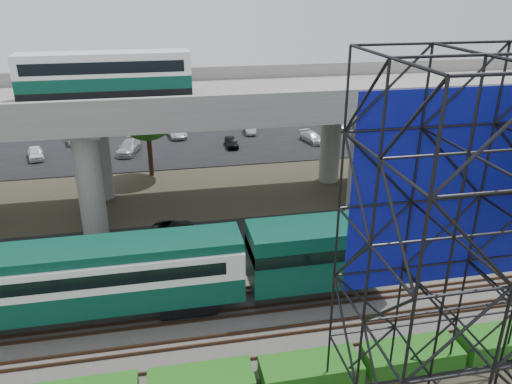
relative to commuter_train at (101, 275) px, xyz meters
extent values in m
plane|color=#474233|center=(8.53, -2.00, -2.88)|extent=(140.00, 140.00, 0.00)
cube|color=slate|center=(8.53, 0.00, -2.78)|extent=(90.00, 12.00, 0.20)
cube|color=black|center=(8.53, 8.50, -2.84)|extent=(90.00, 5.00, 0.08)
cube|color=black|center=(8.53, 32.00, -2.84)|extent=(90.00, 18.00, 0.08)
cube|color=#455771|center=(8.53, 54.00, -2.87)|extent=(140.00, 40.00, 0.03)
cube|color=#472D1E|center=(8.53, -4.72, -2.60)|extent=(90.00, 0.08, 0.16)
cube|color=#472D1E|center=(8.53, -3.28, -2.60)|extent=(90.00, 0.08, 0.16)
cube|color=#472D1E|center=(8.53, -2.72, -2.60)|extent=(90.00, 0.08, 0.16)
cube|color=#472D1E|center=(8.53, -1.28, -2.60)|extent=(90.00, 0.08, 0.16)
cube|color=#472D1E|center=(8.53, -0.72, -2.60)|extent=(90.00, 0.08, 0.16)
cube|color=#472D1E|center=(8.53, 0.72, -2.60)|extent=(90.00, 0.08, 0.16)
cube|color=#472D1E|center=(8.53, 1.28, -2.60)|extent=(90.00, 0.08, 0.16)
cube|color=#472D1E|center=(8.53, 2.72, -2.60)|extent=(90.00, 0.08, 0.16)
cube|color=#472D1E|center=(8.53, 3.28, -2.60)|extent=(90.00, 0.08, 0.16)
cube|color=#472D1E|center=(8.53, 4.72, -2.60)|extent=(90.00, 0.08, 0.16)
cube|color=black|center=(4.38, 0.00, -2.07)|extent=(3.00, 2.20, 0.90)
cube|color=#094131|center=(-2.12, 0.00, -0.92)|extent=(19.00, 3.00, 1.40)
cube|color=white|center=(-2.12, 0.00, 0.53)|extent=(19.00, 3.00, 1.50)
cube|color=#094131|center=(-2.12, 0.00, 1.53)|extent=(19.00, 2.60, 0.50)
cube|color=black|center=(-1.12, 0.00, 0.58)|extent=(15.00, 3.06, 0.70)
cube|color=#094131|center=(11.88, 0.00, 0.08)|extent=(8.00, 3.00, 3.40)
cube|color=#9E9B93|center=(8.53, 14.00, 5.72)|extent=(80.00, 12.00, 1.20)
cube|color=#9E9B93|center=(8.53, 8.25, 6.87)|extent=(80.00, 0.50, 1.10)
cube|color=#9E9B93|center=(8.53, 19.75, 6.87)|extent=(80.00, 0.50, 1.10)
cylinder|color=#9E9B93|center=(-1.47, 10.50, 1.12)|extent=(1.80, 1.80, 8.00)
cylinder|color=#9E9B93|center=(-1.47, 17.50, 1.12)|extent=(1.80, 1.80, 8.00)
cube|color=#9E9B93|center=(-1.47, 14.00, 4.82)|extent=(2.40, 9.00, 0.60)
cylinder|color=#9E9B93|center=(18.53, 10.50, 1.12)|extent=(1.80, 1.80, 8.00)
cylinder|color=#9E9B93|center=(18.53, 17.50, 1.12)|extent=(1.80, 1.80, 8.00)
cube|color=#9E9B93|center=(18.53, 14.00, 4.82)|extent=(2.40, 9.00, 0.60)
cylinder|color=#9E9B93|center=(36.53, 17.50, 1.12)|extent=(1.80, 1.80, 8.00)
cube|color=black|center=(0.11, 14.00, 6.67)|extent=(12.00, 2.50, 0.70)
cube|color=#094131|center=(0.11, 14.00, 7.47)|extent=(12.00, 2.50, 0.90)
cube|color=white|center=(0.11, 14.00, 8.57)|extent=(12.00, 2.50, 1.30)
cube|color=black|center=(0.11, 14.00, 8.62)|extent=(11.00, 2.56, 0.80)
cube|color=white|center=(0.11, 14.00, 9.37)|extent=(12.00, 2.40, 0.30)
cube|color=#0D1497|center=(14.57, -6.95, 6.42)|extent=(8.10, 0.08, 8.25)
cube|color=#166216|center=(9.53, -6.30, -2.37)|extent=(4.60, 1.80, 1.03)
cube|color=#166216|center=(14.53, -6.30, -2.38)|extent=(4.60, 1.80, 1.01)
cube|color=#166216|center=(19.53, -6.30, -2.32)|extent=(4.60, 1.80, 1.12)
cylinder|color=#382314|center=(22.53, 10.50, -0.48)|extent=(0.44, 0.44, 4.80)
ellipsoid|color=#166216|center=(22.53, 10.50, 2.72)|extent=(4.94, 4.94, 4.18)
cylinder|color=#382314|center=(2.53, 22.00, -0.48)|extent=(0.44, 0.44, 4.80)
ellipsoid|color=#166216|center=(2.53, 22.00, 2.72)|extent=(4.94, 4.94, 4.18)
imported|color=black|center=(4.90, 7.70, -2.05)|extent=(5.92, 4.46, 1.49)
imported|color=white|center=(-9.16, 29.00, -2.20)|extent=(2.24, 3.77, 1.20)
imported|color=#B1B5B9|center=(-5.98, 34.00, -2.21)|extent=(1.65, 3.72, 1.19)
imported|color=#ABADB2|center=(0.22, 29.00, -2.15)|extent=(2.88, 4.81, 1.31)
imported|color=silver|center=(5.52, 34.00, -2.25)|extent=(2.44, 4.21, 1.10)
imported|color=black|center=(11.23, 29.00, -2.25)|extent=(1.32, 3.26, 1.11)
imported|color=#B4B6BC|center=(14.32, 34.00, -2.22)|extent=(1.62, 3.62, 1.16)
imported|color=silver|center=(20.52, 29.00, -2.25)|extent=(2.43, 4.07, 1.11)
imported|color=#B0B3B9|center=(25.24, 34.00, -2.16)|extent=(3.08, 4.94, 1.27)
camera|label=1|loc=(3.60, -23.29, 14.09)|focal=35.00mm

